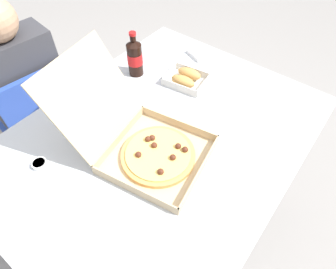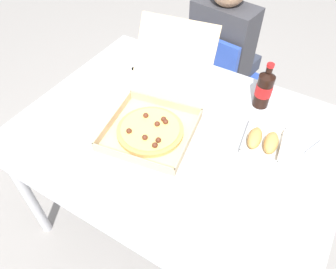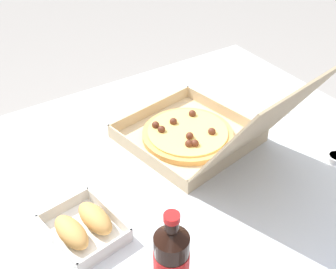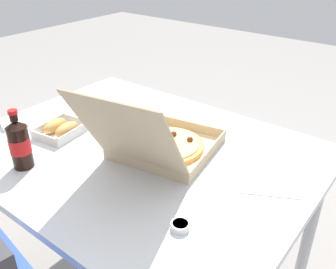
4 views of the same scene
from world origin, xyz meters
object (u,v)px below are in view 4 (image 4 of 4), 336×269
at_px(cola_bottle, 20,144).
at_px(napkin_pile, 14,122).
at_px(bread_side_box, 61,128).
at_px(dipping_sauce_cup, 180,225).
at_px(pizza_box_open, 161,144).
at_px(paper_menu, 268,183).

xyz_separation_m(cola_bottle, napkin_pile, (0.33, -0.17, -0.08)).
bearing_deg(bread_side_box, cola_bottle, 111.46).
height_order(bread_side_box, dipping_sauce_cup, bread_side_box).
bearing_deg(cola_bottle, pizza_box_open, -133.51).
bearing_deg(napkin_pile, dipping_sauce_cup, 175.43).
relative_size(paper_menu, napkin_pile, 1.91).
height_order(bread_side_box, paper_menu, bread_side_box).
distance_m(cola_bottle, paper_menu, 0.87).
bearing_deg(cola_bottle, napkin_pile, -26.58).
bearing_deg(cola_bottle, paper_menu, -148.93).
relative_size(pizza_box_open, napkin_pile, 5.37).
distance_m(pizza_box_open, paper_menu, 0.41).
height_order(pizza_box_open, napkin_pile, pizza_box_open).
xyz_separation_m(pizza_box_open, cola_bottle, (0.34, 0.36, 0.04)).
relative_size(cola_bottle, napkin_pile, 2.04).
distance_m(pizza_box_open, bread_side_box, 0.46).
bearing_deg(pizza_box_open, cola_bottle, 46.49).
relative_size(bread_side_box, napkin_pile, 1.90).
height_order(pizza_box_open, dipping_sauce_cup, pizza_box_open).
xyz_separation_m(pizza_box_open, napkin_pile, (0.68, 0.20, -0.04)).
xyz_separation_m(cola_bottle, dipping_sauce_cup, (-0.64, -0.09, -0.08)).
height_order(pizza_box_open, cola_bottle, pizza_box_open).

